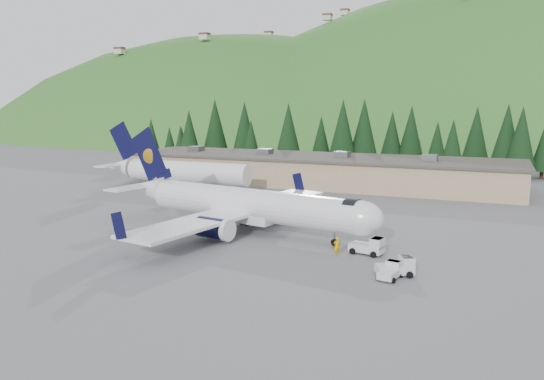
{
  "coord_description": "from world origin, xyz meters",
  "views": [
    {
      "loc": [
        25.13,
        -53.29,
        14.56
      ],
      "look_at": [
        0.0,
        6.0,
        4.0
      ],
      "focal_mm": 35.0,
      "sensor_mm": 36.0,
      "label": 1
    }
  ],
  "objects_px": {
    "airliner": "(244,205)",
    "baggage_tug_c": "(391,271)",
    "baggage_tug_b": "(370,247)",
    "terminal_building": "(315,170)",
    "ramp_worker": "(337,246)",
    "baggage_tug_a": "(398,267)",
    "second_airliner": "(173,171)"
  },
  "relations": [
    {
      "from": "terminal_building",
      "to": "baggage_tug_a",
      "type": "bearing_deg",
      "value": -63.84
    },
    {
      "from": "baggage_tug_a",
      "to": "baggage_tug_b",
      "type": "bearing_deg",
      "value": 95.88
    },
    {
      "from": "baggage_tug_b",
      "to": "ramp_worker",
      "type": "distance_m",
      "value": 3.28
    },
    {
      "from": "airliner",
      "to": "second_airliner",
      "type": "relative_size",
      "value": 1.27
    },
    {
      "from": "airliner",
      "to": "baggage_tug_b",
      "type": "height_order",
      "value": "airliner"
    },
    {
      "from": "second_airliner",
      "to": "baggage_tug_c",
      "type": "distance_m",
      "value": 53.27
    },
    {
      "from": "second_airliner",
      "to": "baggage_tug_c",
      "type": "relative_size",
      "value": 9.95
    },
    {
      "from": "baggage_tug_a",
      "to": "second_airliner",
      "type": "bearing_deg",
      "value": 115.93
    },
    {
      "from": "baggage_tug_c",
      "to": "second_airliner",
      "type": "bearing_deg",
      "value": 64.14
    },
    {
      "from": "airliner",
      "to": "baggage_tug_a",
      "type": "distance_m",
      "value": 21.28
    },
    {
      "from": "second_airliner",
      "to": "baggage_tug_a",
      "type": "height_order",
      "value": "second_airliner"
    },
    {
      "from": "baggage_tug_c",
      "to": "terminal_building",
      "type": "bearing_deg",
      "value": 36.31
    },
    {
      "from": "airliner",
      "to": "baggage_tug_c",
      "type": "relative_size",
      "value": 12.61
    },
    {
      "from": "baggage_tug_b",
      "to": "second_airliner",
      "type": "bearing_deg",
      "value": 157.85
    },
    {
      "from": "second_airliner",
      "to": "baggage_tug_b",
      "type": "height_order",
      "value": "second_airliner"
    },
    {
      "from": "baggage_tug_a",
      "to": "baggage_tug_c",
      "type": "height_order",
      "value": "baggage_tug_a"
    },
    {
      "from": "baggage_tug_b",
      "to": "terminal_building",
      "type": "distance_m",
      "value": 45.9
    },
    {
      "from": "terminal_building",
      "to": "ramp_worker",
      "type": "distance_m",
      "value": 46.29
    },
    {
      "from": "baggage_tug_a",
      "to": "terminal_building",
      "type": "distance_m",
      "value": 52.36
    },
    {
      "from": "baggage_tug_a",
      "to": "terminal_building",
      "type": "xyz_separation_m",
      "value": [
        -23.07,
        46.97,
        1.88
      ]
    },
    {
      "from": "terminal_building",
      "to": "ramp_worker",
      "type": "xyz_separation_m",
      "value": [
        16.56,
        -43.2,
        -1.7
      ]
    },
    {
      "from": "second_airliner",
      "to": "ramp_worker",
      "type": "height_order",
      "value": "second_airliner"
    },
    {
      "from": "baggage_tug_c",
      "to": "terminal_building",
      "type": "relative_size",
      "value": 0.04
    },
    {
      "from": "terminal_building",
      "to": "second_airliner",
      "type": "bearing_deg",
      "value": -141.22
    },
    {
      "from": "baggage_tug_a",
      "to": "airliner",
      "type": "bearing_deg",
      "value": 126.06
    },
    {
      "from": "baggage_tug_a",
      "to": "ramp_worker",
      "type": "bearing_deg",
      "value": 121.62
    },
    {
      "from": "second_airliner",
      "to": "baggage_tug_c",
      "type": "height_order",
      "value": "second_airliner"
    },
    {
      "from": "baggage_tug_b",
      "to": "terminal_building",
      "type": "xyz_separation_m",
      "value": [
        -19.39,
        41.56,
        1.84
      ]
    },
    {
      "from": "baggage_tug_b",
      "to": "baggage_tug_c",
      "type": "height_order",
      "value": "baggage_tug_b"
    },
    {
      "from": "ramp_worker",
      "to": "terminal_building",
      "type": "bearing_deg",
      "value": -112.49
    },
    {
      "from": "second_airliner",
      "to": "baggage_tug_b",
      "type": "bearing_deg",
      "value": -33.03
    },
    {
      "from": "second_airliner",
      "to": "baggage_tug_c",
      "type": "xyz_separation_m",
      "value": [
        42.55,
        -31.94,
        -2.71
      ]
    }
  ]
}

